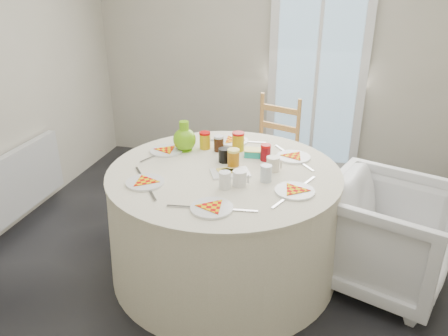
% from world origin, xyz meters
% --- Properties ---
extents(floor, '(4.00, 4.00, 0.00)m').
position_xyz_m(floor, '(0.00, 0.00, 0.00)').
color(floor, black).
rests_on(floor, ground).
extents(wall_back, '(4.00, 0.02, 2.60)m').
position_xyz_m(wall_back, '(0.00, 2.00, 1.30)').
color(wall_back, '#BCB5A3').
rests_on(wall_back, floor).
extents(glass_door, '(1.00, 0.08, 2.10)m').
position_xyz_m(glass_door, '(0.40, 1.95, 1.05)').
color(glass_door, silver).
rests_on(glass_door, floor).
extents(radiator, '(0.07, 1.00, 0.55)m').
position_xyz_m(radiator, '(-1.94, 0.20, 0.38)').
color(radiator, silver).
rests_on(radiator, floor).
extents(table, '(1.63, 1.63, 0.82)m').
position_xyz_m(table, '(-0.09, -0.05, 0.38)').
color(table, beige).
rests_on(table, floor).
extents(wooden_chair, '(0.57, 0.55, 0.99)m').
position_xyz_m(wooden_chair, '(0.06, 1.05, 0.47)').
color(wooden_chair, tan).
rests_on(wooden_chair, floor).
extents(armchair, '(0.98, 1.01, 0.82)m').
position_xyz_m(armchair, '(1.01, 0.04, 0.39)').
color(armchair, silver).
rests_on(armchair, floor).
extents(place_settings, '(1.47, 1.47, 0.02)m').
position_xyz_m(place_settings, '(-0.09, -0.05, 0.77)').
color(place_settings, white).
rests_on(place_settings, table).
extents(jar_cluster, '(0.55, 0.28, 0.16)m').
position_xyz_m(jar_cluster, '(-0.10, 0.24, 0.82)').
color(jar_cluster, '#A3410E').
rests_on(jar_cluster, table).
extents(butter_tub, '(0.15, 0.11, 0.05)m').
position_xyz_m(butter_tub, '(0.06, 0.23, 0.79)').
color(butter_tub, '#18A897').
rests_on(butter_tub, table).
extents(green_pitcher, '(0.19, 0.19, 0.22)m').
position_xyz_m(green_pitcher, '(-0.46, 0.22, 0.87)').
color(green_pitcher, '#68B310').
rests_on(green_pitcher, table).
extents(cheese_platter, '(0.30, 0.25, 0.03)m').
position_xyz_m(cheese_platter, '(-0.04, -0.10, 0.77)').
color(cheese_platter, silver).
rests_on(cheese_platter, table).
extents(mugs_glasses, '(0.83, 0.83, 0.12)m').
position_xyz_m(mugs_glasses, '(0.06, -0.04, 0.81)').
color(mugs_glasses, gray).
rests_on(mugs_glasses, table).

